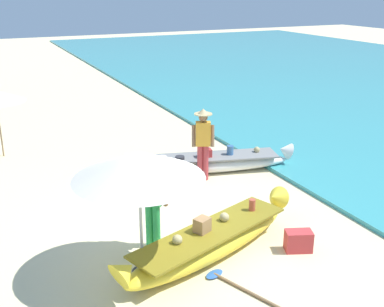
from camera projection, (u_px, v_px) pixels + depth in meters
The scene contains 8 objects.
ground_plane at pixel (180, 234), 9.32m from camera, with size 80.00×80.00×0.00m, color beige.
boat_yellow_foreground at pixel (211, 241), 8.48m from camera, with size 4.12×2.00×0.81m.
boat_white_midground at pixel (211, 162), 12.39m from camera, with size 4.38×1.81×0.72m.
person_vendor_hatted at pixel (203, 139), 11.57m from camera, with size 0.58×0.44×1.83m.
person_tourist_customer at pixel (152, 199), 8.56m from camera, with size 0.54×0.52×1.70m.
patio_umbrella_large at pixel (139, 166), 7.37m from camera, with size 2.11×2.11×2.19m.
cooler_box at pixel (298, 241), 8.66m from camera, with size 0.48×0.28×0.39m, color #C63838.
paddle at pixel (235, 285), 7.68m from camera, with size 0.74×1.48×0.05m.
Camera 1 is at (-3.30, -7.58, 4.60)m, focal length 44.42 mm.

